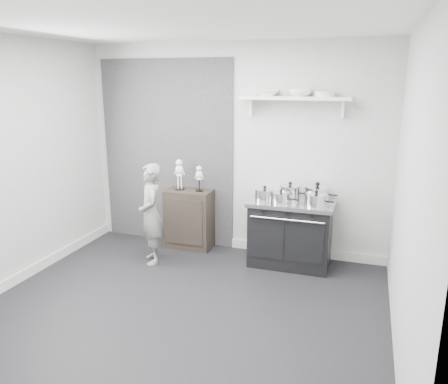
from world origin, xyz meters
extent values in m
plane|color=black|center=(0.00, 0.00, 0.00)|extent=(4.00, 4.00, 0.00)
cube|color=silver|center=(0.00, 1.80, 1.35)|extent=(4.00, 0.02, 2.70)
cube|color=silver|center=(0.00, -1.80, 1.35)|extent=(4.00, 0.02, 2.70)
cube|color=silver|center=(-2.00, 0.00, 1.35)|extent=(0.02, 3.60, 2.70)
cube|color=silver|center=(2.00, 0.00, 1.35)|extent=(0.02, 3.60, 2.70)
cube|color=silver|center=(0.00, 0.00, 2.70)|extent=(4.00, 3.60, 0.02)
cube|color=black|center=(-0.95, 1.79, 1.25)|extent=(1.90, 0.02, 2.50)
cube|color=silver|center=(1.00, 1.78, 0.06)|extent=(2.00, 0.03, 0.12)
cube|color=silver|center=(-1.98, 0.00, 0.06)|extent=(0.03, 3.60, 0.12)
cube|color=white|center=(0.80, 1.67, 2.02)|extent=(1.30, 0.26, 0.04)
cube|color=white|center=(0.25, 1.74, 1.90)|extent=(0.03, 0.12, 0.20)
cube|color=white|center=(1.35, 1.74, 1.90)|extent=(0.03, 0.12, 0.20)
cube|color=black|center=(0.84, 1.48, 0.38)|extent=(0.96, 0.58, 0.77)
cube|color=silver|center=(0.84, 1.48, 0.79)|extent=(1.02, 0.61, 0.05)
cube|color=black|center=(0.61, 1.19, 0.40)|extent=(0.40, 0.02, 0.50)
cube|color=black|center=(1.07, 1.19, 0.40)|extent=(0.40, 0.02, 0.50)
cylinder|color=silver|center=(0.84, 1.16, 0.67)|extent=(0.86, 0.02, 0.02)
cylinder|color=black|center=(0.55, 1.18, 0.75)|extent=(0.04, 0.03, 0.04)
cylinder|color=black|center=(0.84, 1.18, 0.75)|extent=(0.04, 0.03, 0.04)
cylinder|color=black|center=(1.13, 1.18, 0.75)|extent=(0.04, 0.03, 0.04)
cube|color=black|center=(-0.56, 1.61, 0.40)|extent=(0.62, 0.36, 0.80)
imported|color=slate|center=(-0.81, 1.00, 0.63)|extent=(0.51, 0.55, 1.26)
cylinder|color=silver|center=(0.53, 1.38, 0.88)|extent=(0.23, 0.23, 0.13)
cylinder|color=silver|center=(0.53, 1.38, 0.95)|extent=(0.24, 0.24, 0.01)
sphere|color=black|center=(0.53, 1.38, 0.98)|extent=(0.04, 0.04, 0.04)
cylinder|color=black|center=(0.68, 1.38, 0.88)|extent=(0.10, 0.02, 0.02)
cylinder|color=silver|center=(0.79, 1.59, 0.89)|extent=(0.25, 0.25, 0.15)
cylinder|color=silver|center=(0.79, 1.59, 0.97)|extent=(0.26, 0.26, 0.01)
sphere|color=black|center=(0.79, 1.59, 1.00)|extent=(0.05, 0.05, 0.05)
cylinder|color=black|center=(0.96, 1.59, 0.89)|extent=(0.10, 0.02, 0.02)
cylinder|color=silver|center=(1.12, 1.60, 0.89)|extent=(0.30, 0.30, 0.16)
cylinder|color=silver|center=(1.12, 1.60, 0.98)|extent=(0.31, 0.31, 0.01)
sphere|color=black|center=(1.12, 1.60, 1.02)|extent=(0.05, 0.05, 0.05)
cylinder|color=black|center=(1.31, 1.60, 0.89)|extent=(0.10, 0.02, 0.02)
cylinder|color=silver|center=(1.14, 1.33, 0.88)|extent=(0.23, 0.23, 0.13)
cylinder|color=silver|center=(1.14, 1.33, 0.96)|extent=(0.24, 0.24, 0.01)
sphere|color=black|center=(1.14, 1.33, 0.99)|extent=(0.04, 0.04, 0.04)
cylinder|color=black|center=(1.30, 1.33, 0.88)|extent=(0.10, 0.02, 0.02)
cylinder|color=silver|center=(0.73, 1.33, 0.87)|extent=(0.20, 0.20, 0.12)
cylinder|color=silver|center=(0.73, 1.33, 0.94)|extent=(0.21, 0.21, 0.01)
sphere|color=black|center=(0.73, 1.33, 0.96)|extent=(0.04, 0.04, 0.04)
cylinder|color=black|center=(0.87, 1.33, 0.87)|extent=(0.10, 0.02, 0.02)
imported|color=white|center=(0.47, 1.67, 2.07)|extent=(0.27, 0.27, 0.07)
imported|color=white|center=(0.86, 1.67, 2.08)|extent=(0.27, 0.27, 0.08)
cylinder|color=silver|center=(1.14, 1.67, 2.07)|extent=(0.24, 0.24, 0.06)
camera|label=1|loc=(1.65, -3.59, 2.24)|focal=35.00mm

